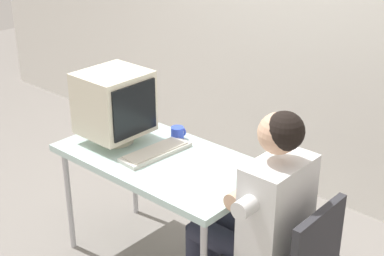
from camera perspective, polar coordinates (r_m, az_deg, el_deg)
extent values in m
cylinder|color=#B7B7BC|center=(3.66, -12.34, -7.15)|extent=(0.04, 0.04, 0.70)
cylinder|color=#B7B7BC|center=(3.96, -5.89, -4.14)|extent=(0.04, 0.04, 0.70)
cylinder|color=#B7B7BC|center=(3.33, 7.53, -10.18)|extent=(0.04, 0.04, 0.70)
cube|color=silver|center=(3.26, -3.06, -3.23)|extent=(1.24, 0.68, 0.04)
cylinder|color=beige|center=(3.46, -7.68, -1.18)|extent=(0.21, 0.21, 0.02)
cylinder|color=beige|center=(3.45, -7.71, -0.66)|extent=(0.06, 0.06, 0.05)
cube|color=beige|center=(3.36, -7.91, 2.60)|extent=(0.35, 0.38, 0.37)
cube|color=black|center=(3.24, -5.81, 1.83)|extent=(0.01, 0.32, 0.30)
cube|color=silver|center=(3.28, -3.66, -2.46)|extent=(0.18, 0.46, 0.02)
cube|color=beige|center=(3.27, -3.66, -2.21)|extent=(0.15, 0.41, 0.01)
cube|color=#2D2D33|center=(2.77, 12.58, -11.48)|extent=(0.04, 0.42, 0.37)
cube|color=silver|center=(2.82, 8.59, -8.14)|extent=(0.22, 0.38, 0.53)
sphere|color=tan|center=(2.63, 8.76, -0.54)|extent=(0.20, 0.20, 0.20)
sphere|color=black|center=(2.61, 9.34, -0.32)|extent=(0.19, 0.19, 0.19)
cylinder|color=#262838|center=(3.01, 3.66, -11.62)|extent=(0.45, 0.14, 0.14)
cylinder|color=#262838|center=(3.13, 5.73, -10.15)|extent=(0.45, 0.14, 0.14)
cylinder|color=#262838|center=(3.37, 2.41, -12.01)|extent=(0.11, 0.11, 0.46)
cylinder|color=silver|center=(2.61, 5.64, -7.84)|extent=(0.09, 0.14, 0.09)
cylinder|color=silver|center=(2.93, 10.82, -4.30)|extent=(0.09, 0.14, 0.09)
cylinder|color=tan|center=(2.85, 6.32, -6.06)|extent=(0.09, 0.38, 0.09)
cylinder|color=blue|center=(3.43, -1.49, -0.57)|extent=(0.08, 0.08, 0.08)
torus|color=blue|center=(3.46, -0.99, -0.34)|extent=(0.06, 0.01, 0.06)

